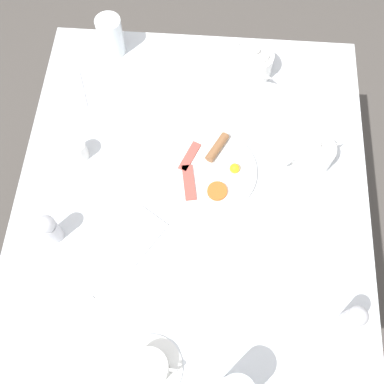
{
  "coord_description": "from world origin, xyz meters",
  "views": [
    {
      "loc": [
        -0.04,
        0.5,
        1.95
      ],
      "look_at": [
        0.0,
        0.0,
        0.8
      ],
      "focal_mm": 42.0,
      "sensor_mm": 36.0,
      "label": 1
    }
  ],
  "objects": [
    {
      "name": "teapot_near",
      "position": [
        -0.34,
        -0.13,
        0.82
      ],
      "size": [
        0.18,
        0.11,
        0.11
      ],
      "rotation": [
        0.0,
        0.0,
        3.59
      ],
      "color": "white",
      "rests_on": "table"
    },
    {
      "name": "napkin_folded",
      "position": [
        0.14,
        0.13,
        0.78
      ],
      "size": [
        0.16,
        0.18,
        0.01
      ],
      "rotation": [
        0.0,
        0.0,
        4.14
      ],
      "color": "white",
      "rests_on": "table"
    },
    {
      "name": "pepper_grinder",
      "position": [
        0.36,
        0.15,
        0.84
      ],
      "size": [
        0.05,
        0.05,
        0.12
      ],
      "color": "#BCBCC1",
      "rests_on": "table"
    },
    {
      "name": "creamer_jug",
      "position": [
        0.34,
        -0.1,
        0.81
      ],
      "size": [
        0.08,
        0.05,
        0.07
      ],
      "color": "white",
      "rests_on": "table"
    },
    {
      "name": "knife_by_plate",
      "position": [
        0.3,
        0.39,
        0.78
      ],
      "size": [
        0.14,
        0.17,
        0.0
      ],
      "rotation": [
        0.0,
        0.0,
        2.49
      ],
      "color": "silver",
      "rests_on": "table"
    },
    {
      "name": "teapot_far",
      "position": [
        -0.16,
        -0.44,
        0.82
      ],
      "size": [
        0.12,
        0.16,
        0.11
      ],
      "rotation": [
        0.0,
        0.0,
        2.19
      ],
      "color": "white",
      "rests_on": "table"
    },
    {
      "name": "teacup_with_saucer_left",
      "position": [
        0.07,
        0.47,
        0.8
      ],
      "size": [
        0.16,
        0.16,
        0.06
      ],
      "color": "white",
      "rests_on": "table"
    },
    {
      "name": "water_glass_short",
      "position": [
        0.29,
        -0.5,
        0.84
      ],
      "size": [
        0.08,
        0.08,
        0.13
      ],
      "color": "white",
      "rests_on": "table"
    },
    {
      "name": "fork_by_plate",
      "position": [
        -0.39,
        0.1,
        0.78
      ],
      "size": [
        0.15,
        0.1,
        0.0
      ],
      "rotation": [
        0.0,
        0.0,
        5.28
      ],
      "color": "silver",
      "rests_on": "table"
    },
    {
      "name": "spoon_for_tea",
      "position": [
        0.38,
        -0.34,
        0.78
      ],
      "size": [
        0.07,
        0.15,
        0.0
      ],
      "rotation": [
        0.0,
        0.0,
        3.49
      ],
      "color": "silver",
      "rests_on": "table"
    },
    {
      "name": "salt_grinder",
      "position": [
        -0.41,
        0.32,
        0.84
      ],
      "size": [
        0.05,
        0.05,
        0.12
      ],
      "color": "#BCBCC1",
      "rests_on": "table"
    },
    {
      "name": "table",
      "position": [
        0.0,
        0.0,
        0.71
      ],
      "size": [
        1.0,
        1.17,
        0.78
      ],
      "color": "silver",
      "rests_on": "ground_plane"
    },
    {
      "name": "breakfast_plate",
      "position": [
        -0.05,
        -0.08,
        0.78
      ],
      "size": [
        0.28,
        0.28,
        0.04
      ],
      "color": "white",
      "rests_on": "table"
    },
    {
      "name": "ground_plane",
      "position": [
        0.0,
        0.0,
        0.0
      ],
      "size": [
        8.0,
        8.0,
        0.0
      ],
      "primitive_type": "plane",
      "color": "#4C4742"
    }
  ]
}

